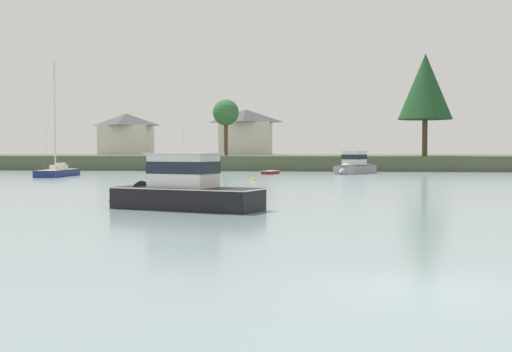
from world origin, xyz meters
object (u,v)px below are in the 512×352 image
Objects in this scene: sailboat_navy at (58,174)px; mooring_buoy_yellow at (254,180)px; cruiser_grey at (353,168)px; dinghy_maroon at (270,173)px; cruiser_black at (174,195)px.

sailboat_navy is 28.91× the size of mooring_buoy_yellow.
mooring_buoy_yellow is (-9.63, -18.84, -0.60)m from cruiser_grey.
dinghy_maroon is (-9.70, -2.15, -0.53)m from cruiser_grey.
sailboat_navy is 24.05m from dinghy_maroon.
sailboat_navy is (-22.01, 37.42, -0.40)m from cruiser_black.
cruiser_black is 1.00× the size of cruiser_grey.
sailboat_navy reaches higher than mooring_buoy_yellow.
dinghy_maroon reaches higher than mooring_buoy_yellow.
sailboat_navy is (-31.68, -11.92, -0.42)m from cruiser_grey.
cruiser_grey is 2.51× the size of dinghy_maroon.
dinghy_maroon is at bearing 90.24° from mooring_buoy_yellow.
mooring_buoy_yellow is at bearing 89.92° from cruiser_black.
cruiser_grey is at bearing 62.94° from mooring_buoy_yellow.
cruiser_grey reaches higher than cruiser_black.
cruiser_grey is 21.17m from mooring_buoy_yellow.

